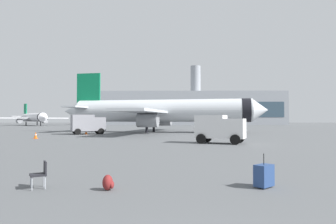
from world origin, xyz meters
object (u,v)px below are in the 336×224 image
object	(u,v)px
airplane_taxiing	(33,118)
cargo_van	(220,128)
service_truck	(88,123)
safety_cone_near	(36,135)
airplane_at_gate	(160,111)
safety_cone_far	(226,130)
rolling_suitcase	(264,175)
fuel_truck	(213,122)
gate_chair	(41,173)
safety_cone_mid	(86,132)
traveller_backpack	(108,183)

from	to	relation	value
airplane_taxiing	cargo_van	world-z (taller)	airplane_taxiing
service_truck	cargo_van	xyz separation A→B (m)	(17.07, -16.52, -0.16)
safety_cone_near	airplane_at_gate	bearing A→B (deg)	51.24
safety_cone_far	rolling_suitcase	size ratio (longest dim) A/B	0.59
airplane_taxiing	rolling_suitcase	size ratio (longest dim) A/B	21.60
fuel_truck	gate_chair	xyz separation A→B (m)	(-11.02, -41.41, -1.27)
airplane_at_gate	safety_cone_mid	size ratio (longest dim) A/B	52.33
fuel_truck	cargo_van	bearing A→B (deg)	-96.09
airplane_at_gate	service_truck	world-z (taller)	airplane_at_gate
safety_cone_far	gate_chair	size ratio (longest dim) A/B	0.76
traveller_backpack	cargo_van	bearing A→B (deg)	70.91
gate_chair	safety_cone_near	bearing A→B (deg)	115.50
rolling_suitcase	airplane_at_gate	bearing A→B (deg)	97.27
service_truck	safety_cone_far	size ratio (longest dim) A/B	8.12
airplane_taxiing	gate_chair	distance (m)	107.26
airplane_taxiing	safety_cone_near	xyz separation A→B (m)	(35.10, -72.30, -2.51)
airplane_taxiing	service_truck	bearing A→B (deg)	-58.45
safety_cone_mid	safety_cone_near	bearing A→B (deg)	-106.75
airplane_at_gate	rolling_suitcase	bearing A→B (deg)	-82.73
airplane_at_gate	airplane_taxiing	size ratio (longest dim) A/B	1.50
traveller_backpack	gate_chair	bearing A→B (deg)	174.56
fuel_truck	gate_chair	distance (m)	42.87
service_truck	gate_chair	distance (m)	35.54
airplane_taxiing	airplane_at_gate	bearing A→B (deg)	-48.70
airplane_taxiing	rolling_suitcase	xyz separation A→B (m)	(53.89, -96.29, -2.50)
rolling_suitcase	traveller_backpack	size ratio (longest dim) A/B	2.29
airplane_at_gate	service_truck	xyz separation A→B (m)	(-10.56, -6.68, -2.05)
cargo_van	safety_cone_far	bearing A→B (deg)	78.81
traveller_backpack	rolling_suitcase	bearing A→B (deg)	5.43
fuel_truck	rolling_suitcase	world-z (taller)	fuel_truck
safety_cone_mid	safety_cone_far	size ratio (longest dim) A/B	1.05
gate_chair	airplane_taxiing	bearing A→B (deg)	115.79
fuel_truck	airplane_taxiing	bearing A→B (deg)	136.29
fuel_truck	safety_cone_mid	distance (m)	21.06
safety_cone_far	service_truck	bearing A→B (deg)	-159.86
gate_chair	fuel_truck	bearing A→B (deg)	75.10
traveller_backpack	safety_cone_mid	bearing A→B (deg)	107.63
safety_cone_near	safety_cone_far	xyz separation A→B (m)	(24.94, 18.27, -0.06)
safety_cone_far	gate_chair	bearing A→B (deg)	-107.46
cargo_van	safety_cone_far	xyz separation A→B (m)	(4.86, 24.56, -1.13)
rolling_suitcase	traveller_backpack	xyz separation A→B (m)	(-4.99, -0.47, -0.16)
cargo_van	gate_chair	xyz separation A→B (m)	(-8.52, -17.96, -0.95)
safety_cone_near	safety_cone_mid	bearing A→B (deg)	73.25
safety_cone_mid	traveller_backpack	world-z (taller)	safety_cone_mid
service_truck	safety_cone_near	bearing A→B (deg)	-106.42
airplane_at_gate	service_truck	distance (m)	12.66
safety_cone_mid	airplane_taxiing	bearing A→B (deg)	121.29
airplane_at_gate	cargo_van	xyz separation A→B (m)	(6.51, -23.20, -2.21)
airplane_at_gate	safety_cone_mid	bearing A→B (deg)	-146.02
airplane_at_gate	fuel_truck	world-z (taller)	airplane_at_gate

